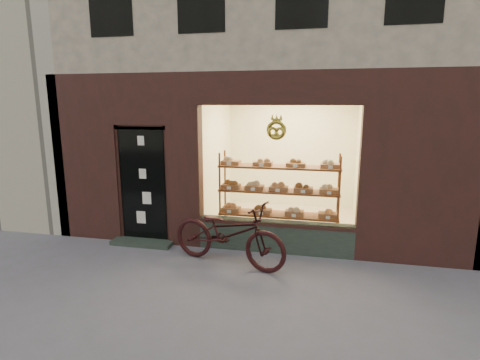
# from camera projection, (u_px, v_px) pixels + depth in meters

# --- Properties ---
(ground) EXTENTS (90.00, 90.00, 0.00)m
(ground) POSITION_uv_depth(u_px,v_px,m) (219.00, 311.00, 4.73)
(ground) COLOR slate
(display_shelf) EXTENTS (2.20, 0.45, 1.70)m
(display_shelf) POSITION_uv_depth(u_px,v_px,m) (278.00, 198.00, 6.90)
(display_shelf) COLOR brown
(display_shelf) RESTS_ON ground
(bicycle) EXTENTS (2.12, 1.20, 1.06)m
(bicycle) POSITION_uv_depth(u_px,v_px,m) (228.00, 233.00, 6.02)
(bicycle) COLOR black
(bicycle) RESTS_ON ground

